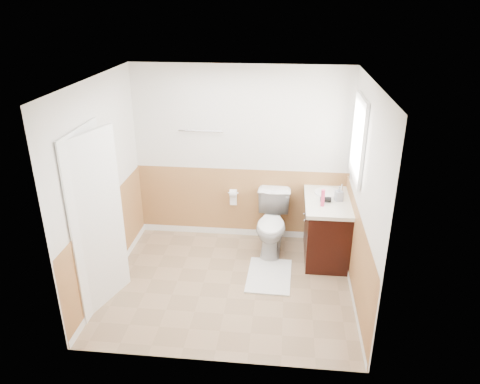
# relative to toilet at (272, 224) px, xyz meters

# --- Properties ---
(floor) EXTENTS (3.00, 3.00, 0.00)m
(floor) POSITION_rel_toilet_xyz_m (-0.48, -0.88, -0.41)
(floor) COLOR #8C7051
(floor) RESTS_ON ground
(ceiling) EXTENTS (3.00, 3.00, 0.00)m
(ceiling) POSITION_rel_toilet_xyz_m (-0.48, -0.88, 2.09)
(ceiling) COLOR white
(ceiling) RESTS_ON floor
(wall_back) EXTENTS (3.00, 0.00, 3.00)m
(wall_back) POSITION_rel_toilet_xyz_m (-0.48, 0.42, 0.84)
(wall_back) COLOR silver
(wall_back) RESTS_ON floor
(wall_front) EXTENTS (3.00, 0.00, 3.00)m
(wall_front) POSITION_rel_toilet_xyz_m (-0.48, -2.18, 0.84)
(wall_front) COLOR silver
(wall_front) RESTS_ON floor
(wall_left) EXTENTS (0.00, 3.00, 3.00)m
(wall_left) POSITION_rel_toilet_xyz_m (-1.98, -0.88, 0.84)
(wall_left) COLOR silver
(wall_left) RESTS_ON floor
(wall_right) EXTENTS (0.00, 3.00, 3.00)m
(wall_right) POSITION_rel_toilet_xyz_m (1.02, -0.88, 0.84)
(wall_right) COLOR silver
(wall_right) RESTS_ON floor
(wainscot_back) EXTENTS (3.00, 0.00, 3.00)m
(wainscot_back) POSITION_rel_toilet_xyz_m (-0.48, 0.41, 0.09)
(wainscot_back) COLOR #B27647
(wainscot_back) RESTS_ON floor
(wainscot_front) EXTENTS (3.00, 0.00, 3.00)m
(wainscot_front) POSITION_rel_toilet_xyz_m (-0.48, -2.17, 0.09)
(wainscot_front) COLOR #B27647
(wainscot_front) RESTS_ON floor
(wainscot_left) EXTENTS (0.00, 2.60, 2.60)m
(wainscot_left) POSITION_rel_toilet_xyz_m (-1.97, -0.88, 0.09)
(wainscot_left) COLOR #B27647
(wainscot_left) RESTS_ON floor
(wainscot_right) EXTENTS (0.00, 2.60, 2.60)m
(wainscot_right) POSITION_rel_toilet_xyz_m (1.01, -0.88, 0.09)
(wainscot_right) COLOR #B27647
(wainscot_right) RESTS_ON floor
(toilet) EXTENTS (0.48, 0.82, 0.82)m
(toilet) POSITION_rel_toilet_xyz_m (0.00, 0.00, 0.00)
(toilet) COLOR silver
(toilet) RESTS_ON floor
(bath_mat) EXTENTS (0.57, 0.82, 0.02)m
(bath_mat) POSITION_rel_toilet_xyz_m (0.00, -0.66, -0.40)
(bath_mat) COLOR silver
(bath_mat) RESTS_ON floor
(vanity_cabinet) EXTENTS (0.55, 1.10, 0.80)m
(vanity_cabinet) POSITION_rel_toilet_xyz_m (0.73, -0.02, -0.01)
(vanity_cabinet) COLOR black
(vanity_cabinet) RESTS_ON floor
(vanity_knob_left) EXTENTS (0.03, 0.03, 0.03)m
(vanity_knob_left) POSITION_rel_toilet_xyz_m (0.43, -0.12, 0.14)
(vanity_knob_left) COLOR silver
(vanity_knob_left) RESTS_ON vanity_cabinet
(vanity_knob_right) EXTENTS (0.03, 0.03, 0.03)m
(vanity_knob_right) POSITION_rel_toilet_xyz_m (0.43, 0.08, 0.14)
(vanity_knob_right) COLOR silver
(vanity_knob_right) RESTS_ON vanity_cabinet
(countertop) EXTENTS (0.60, 1.15, 0.05)m
(countertop) POSITION_rel_toilet_xyz_m (0.72, -0.02, 0.41)
(countertop) COLOR beige
(countertop) RESTS_ON vanity_cabinet
(sink_basin) EXTENTS (0.36, 0.36, 0.02)m
(sink_basin) POSITION_rel_toilet_xyz_m (0.73, 0.13, 0.45)
(sink_basin) COLOR white
(sink_basin) RESTS_ON countertop
(faucet) EXTENTS (0.02, 0.02, 0.14)m
(faucet) POSITION_rel_toilet_xyz_m (0.91, 0.13, 0.51)
(faucet) COLOR silver
(faucet) RESTS_ON countertop
(lotion_bottle) EXTENTS (0.05, 0.05, 0.22)m
(lotion_bottle) POSITION_rel_toilet_xyz_m (0.63, -0.28, 0.55)
(lotion_bottle) COLOR #DB3863
(lotion_bottle) RESTS_ON countertop
(soap_dispenser) EXTENTS (0.11, 0.11, 0.20)m
(soap_dispenser) POSITION_rel_toilet_xyz_m (0.85, -0.09, 0.54)
(soap_dispenser) COLOR #8D929F
(soap_dispenser) RESTS_ON countertop
(hair_dryer_body) EXTENTS (0.14, 0.07, 0.07)m
(hair_dryer_body) POSITION_rel_toilet_xyz_m (0.68, -0.15, 0.47)
(hair_dryer_body) COLOR black
(hair_dryer_body) RESTS_ON countertop
(hair_dryer_handle) EXTENTS (0.03, 0.03, 0.07)m
(hair_dryer_handle) POSITION_rel_toilet_xyz_m (0.65, -0.16, 0.44)
(hair_dryer_handle) COLOR black
(hair_dryer_handle) RESTS_ON countertop
(mirror_panel) EXTENTS (0.02, 0.35, 0.90)m
(mirror_panel) POSITION_rel_toilet_xyz_m (1.00, 0.22, 1.14)
(mirror_panel) COLOR silver
(mirror_panel) RESTS_ON wall_right
(window_frame) EXTENTS (0.04, 0.80, 1.00)m
(window_frame) POSITION_rel_toilet_xyz_m (0.99, -0.29, 1.34)
(window_frame) COLOR white
(window_frame) RESTS_ON wall_right
(window_glass) EXTENTS (0.01, 0.70, 0.90)m
(window_glass) POSITION_rel_toilet_xyz_m (1.01, -0.29, 1.34)
(window_glass) COLOR white
(window_glass) RESTS_ON wall_right
(door) EXTENTS (0.29, 0.78, 2.04)m
(door) POSITION_rel_toilet_xyz_m (-1.88, -1.33, 0.61)
(door) COLOR white
(door) RESTS_ON wall_left
(door_frame) EXTENTS (0.02, 0.92, 2.10)m
(door_frame) POSITION_rel_toilet_xyz_m (-1.95, -1.33, 0.62)
(door_frame) COLOR white
(door_frame) RESTS_ON wall_left
(door_knob) EXTENTS (0.06, 0.06, 0.06)m
(door_knob) POSITION_rel_toilet_xyz_m (-1.82, -1.00, 0.54)
(door_knob) COLOR silver
(door_knob) RESTS_ON door
(towel_bar) EXTENTS (0.62, 0.02, 0.02)m
(towel_bar) POSITION_rel_toilet_xyz_m (-1.03, 0.37, 1.19)
(towel_bar) COLOR silver
(towel_bar) RESTS_ON wall_back
(tp_holder_bar) EXTENTS (0.14, 0.02, 0.02)m
(tp_holder_bar) POSITION_rel_toilet_xyz_m (-0.58, 0.35, 0.29)
(tp_holder_bar) COLOR silver
(tp_holder_bar) RESTS_ON wall_back
(tp_roll) EXTENTS (0.10, 0.11, 0.11)m
(tp_roll) POSITION_rel_toilet_xyz_m (-0.58, 0.35, 0.29)
(tp_roll) COLOR white
(tp_roll) RESTS_ON tp_holder_bar
(tp_sheet) EXTENTS (0.10, 0.01, 0.16)m
(tp_sheet) POSITION_rel_toilet_xyz_m (-0.58, 0.35, 0.18)
(tp_sheet) COLOR white
(tp_sheet) RESTS_ON tp_roll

